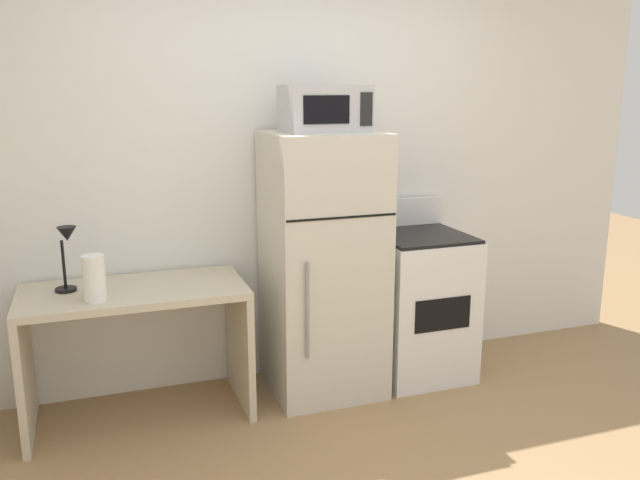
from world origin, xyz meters
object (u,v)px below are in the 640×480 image
object	(u,v)px
desk_lamp	(66,248)
oven_range	(419,303)
microwave	(325,108)
paper_towel_roll	(94,278)
refrigerator	(323,265)
desk	(136,327)

from	to	relation	value
desk_lamp	oven_range	world-z (taller)	desk_lamp
desk_lamp	microwave	xyz separation A→B (m)	(1.41, -0.08, 0.70)
desk_lamp	paper_towel_roll	size ratio (longest dim) A/B	1.47
paper_towel_roll	microwave	distance (m)	1.53
paper_towel_roll	refrigerator	size ratio (longest dim) A/B	0.15
desk_lamp	paper_towel_roll	world-z (taller)	desk_lamp
desk_lamp	refrigerator	world-z (taller)	refrigerator
oven_range	paper_towel_roll	bearing A→B (deg)	-175.12
refrigerator	microwave	bearing A→B (deg)	-89.68
microwave	oven_range	distance (m)	1.39
refrigerator	microwave	size ratio (longest dim) A/B	3.40
desk_lamp	oven_range	bearing A→B (deg)	-1.35
paper_towel_roll	oven_range	distance (m)	1.98
paper_towel_roll	refrigerator	world-z (taller)	refrigerator
microwave	oven_range	xyz separation A→B (m)	(0.65, 0.03, -1.23)
oven_range	refrigerator	bearing A→B (deg)	-179.15
refrigerator	desk	bearing A→B (deg)	179.73
paper_towel_roll	oven_range	world-z (taller)	oven_range
paper_towel_roll	refrigerator	distance (m)	1.30
desk	microwave	xyz separation A→B (m)	(1.09, -0.03, 1.17)
paper_towel_roll	oven_range	bearing A→B (deg)	4.88
oven_range	desk	bearing A→B (deg)	-179.85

